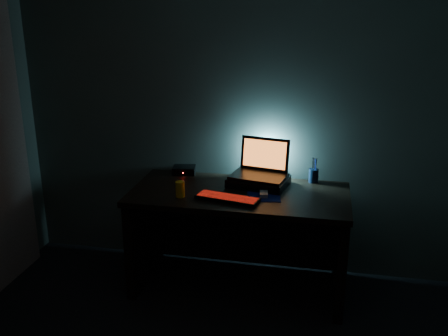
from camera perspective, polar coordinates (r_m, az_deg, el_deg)
name	(u,v)px	position (r m, az deg, el deg)	size (l,w,h in m)	color
room	(163,221)	(1.80, -6.96, -5.99)	(3.50, 4.00, 2.50)	black
desk	(240,223)	(3.59, 1.87, -6.28)	(1.50, 0.70, 0.75)	black
riser	(259,181)	(3.56, 3.98, -1.51)	(0.40, 0.30, 0.06)	black
laptop	(261,167)	(3.58, 4.27, 0.10)	(0.42, 0.35, 0.26)	black
keyboard	(228,198)	(3.29, 0.41, -3.48)	(0.44, 0.22, 0.03)	black
mousepad	(264,196)	(3.37, 4.56, -3.23)	(0.22, 0.20, 0.00)	navy
mouse	(264,194)	(3.36, 4.56, -2.99)	(0.05, 0.09, 0.03)	#96969B
pen_cup	(314,176)	(3.67, 10.21, -0.86)	(0.07, 0.07, 0.10)	black
juice_glass	(180,189)	(3.35, -5.04, -2.43)	(0.06, 0.06, 0.11)	#D79F0B
router	(184,170)	(3.81, -4.57, -0.23)	(0.19, 0.16, 0.06)	black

